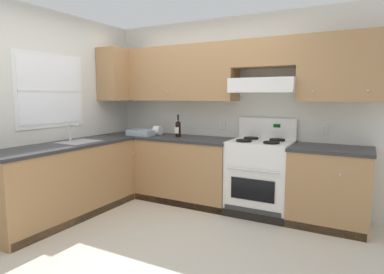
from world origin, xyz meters
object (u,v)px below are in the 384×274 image
object	(u,v)px
stove	(260,176)
paper_towel_roll	(158,130)
bowl	(142,133)
wine_bottle	(178,128)

from	to	relation	value
stove	paper_towel_roll	bearing A→B (deg)	178.89
paper_towel_roll	bowl	bearing A→B (deg)	-147.97
stove	paper_towel_roll	size ratio (longest dim) A/B	8.70
paper_towel_roll	stove	bearing A→B (deg)	-1.11
bowl	paper_towel_roll	size ratio (longest dim) A/B	2.83
wine_bottle	bowl	bearing A→B (deg)	-170.86
bowl	paper_towel_roll	world-z (taller)	paper_towel_roll
stove	paper_towel_roll	world-z (taller)	stove
stove	wine_bottle	size ratio (longest dim) A/B	3.82
wine_bottle	paper_towel_roll	bearing A→B (deg)	175.06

